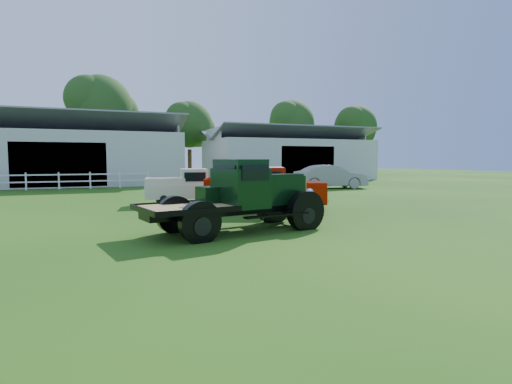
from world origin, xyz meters
name	(u,v)px	position (x,y,z in m)	size (l,w,h in m)	color
ground	(265,231)	(0.00, 0.00, 0.00)	(120.00, 120.00, 0.00)	#19440E
shed_left	(64,150)	(-7.00, 26.00, 2.80)	(18.80, 10.20, 5.60)	#A0A0A0
shed_right	(287,154)	(14.00, 27.00, 2.60)	(16.80, 9.20, 5.20)	#A0A0A0
fence_rail	(43,181)	(-8.00, 20.00, 0.60)	(14.20, 0.16, 1.20)	white
tree_b	(101,124)	(-4.00, 34.00, 5.75)	(6.90, 6.90, 11.50)	#25481A
tree_c	(189,137)	(5.00, 33.00, 4.50)	(5.40, 5.40, 9.00)	#25481A
tree_d	(292,135)	(18.00, 34.00, 5.00)	(6.00, 6.00, 10.00)	#25481A
tree_e	(355,138)	(26.00, 32.00, 4.75)	(5.70, 5.70, 9.50)	#25481A
vintage_flatbed	(237,196)	(-0.76, 0.26, 1.05)	(5.29, 2.10, 2.10)	black
red_pickup	(264,189)	(1.72, 4.11, 0.90)	(4.94, 1.90, 1.80)	#960F00
white_pickup	(192,187)	(-0.40, 7.73, 0.81)	(4.41, 1.71, 1.62)	beige
misc_car_blue	(268,179)	(6.06, 13.78, 0.78)	(1.85, 4.60, 1.57)	#0B1088
misc_car_grey	(330,177)	(10.99, 13.87, 0.84)	(1.77, 5.08, 1.67)	gray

